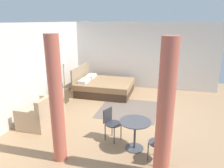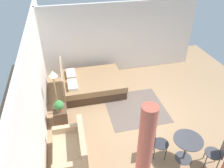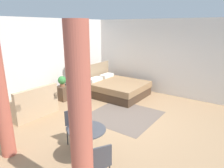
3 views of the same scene
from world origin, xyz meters
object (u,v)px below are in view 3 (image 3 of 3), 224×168
at_px(nightstand, 65,93).
at_px(potted_plant, 62,81).
at_px(balcony_table, 87,139).
at_px(cafe_chair_near_window, 100,161).
at_px(floor_lamp, 72,63).
at_px(cafe_chair_near_couch, 74,124).
at_px(couch, 32,106).
at_px(bed, 115,88).
at_px(vase, 67,82).

xyz_separation_m(nightstand, potted_plant, (-0.10, -0.01, 0.47)).
relative_size(balcony_table, cafe_chair_near_window, 0.88).
bearing_deg(cafe_chair_near_window, nightstand, 55.60).
height_order(potted_plant, balcony_table, potted_plant).
relative_size(nightstand, floor_lamp, 0.33).
bearing_deg(cafe_chair_near_couch, potted_plant, 53.57).
xyz_separation_m(floor_lamp, cafe_chair_near_couch, (-2.32, -2.44, -0.79)).
bearing_deg(couch, potted_plant, 8.83).
relative_size(bed, balcony_table, 3.02).
height_order(nightstand, vase, vase).
bearing_deg(floor_lamp, bed, -51.13).
relative_size(bed, vase, 11.84).
bearing_deg(cafe_chair_near_window, bed, 31.80).
distance_m(bed, potted_plant, 2.01).
xyz_separation_m(balcony_table, cafe_chair_near_window, (-0.37, -0.61, 0.00)).
bearing_deg(vase, potted_plant, -178.48).
xyz_separation_m(nightstand, balcony_table, (-2.13, -3.04, 0.24)).
bearing_deg(balcony_table, bed, 27.19).
height_order(couch, cafe_chair_near_window, couch).
distance_m(couch, nightstand, 1.50).
distance_m(bed, couch, 3.11).
bearing_deg(floor_lamp, cafe_chair_near_window, -128.71).
xyz_separation_m(bed, vase, (-1.35, 1.18, 0.32)).
height_order(bed, balcony_table, bed).
bearing_deg(nightstand, bed, -38.92).
height_order(vase, cafe_chair_near_window, cafe_chair_near_window).
relative_size(floor_lamp, cafe_chair_near_window, 1.93).
bearing_deg(potted_plant, floor_lamp, 6.41).
bearing_deg(cafe_chair_near_window, couch, 73.43).
bearing_deg(potted_plant, cafe_chair_near_window, -123.38).
relative_size(couch, potted_plant, 3.66).
bearing_deg(cafe_chair_near_window, vase, 54.31).
xyz_separation_m(couch, balcony_table, (-0.65, -2.82, 0.20)).
xyz_separation_m(potted_plant, cafe_chair_near_couch, (-1.75, -2.37, -0.23)).
relative_size(couch, vase, 7.39).
bearing_deg(potted_plant, nightstand, 5.40).
height_order(bed, potted_plant, bed).
bearing_deg(nightstand, floor_lamp, 6.62).
height_order(potted_plant, cafe_chair_near_window, potted_plant).
bearing_deg(cafe_chair_near_couch, bed, 19.78).
xyz_separation_m(bed, couch, (-2.95, 0.96, 0.01)).
bearing_deg(balcony_table, vase, 53.45).
xyz_separation_m(nightstand, floor_lamp, (0.47, 0.05, 1.03)).
bearing_deg(bed, vase, 138.77).
height_order(couch, cafe_chair_near_couch, couch).
bearing_deg(bed, nightstand, 141.08).
bearing_deg(potted_plant, vase, 1.52).
height_order(balcony_table, cafe_chair_near_couch, cafe_chair_near_couch).
bearing_deg(potted_plant, bed, -36.87).
distance_m(floor_lamp, cafe_chair_near_window, 4.81).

